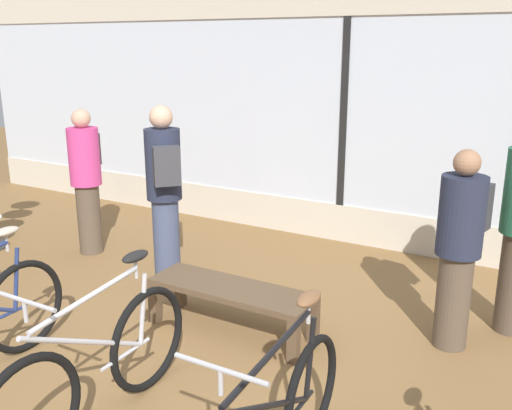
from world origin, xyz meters
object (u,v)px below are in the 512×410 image
(customer_mid_floor, at_px, (86,177))
(display_bench, at_px, (231,294))
(customer_near_rack, at_px, (164,190))
(customer_by_window, at_px, (460,244))
(bicycle_center, at_px, (97,369))

(customer_mid_floor, bearing_deg, display_bench, -18.66)
(customer_near_rack, distance_m, customer_mid_floor, 1.33)
(display_bench, height_order, customer_by_window, customer_by_window)
(bicycle_center, bearing_deg, customer_mid_floor, 136.17)
(customer_by_window, bearing_deg, customer_mid_floor, 178.18)
(display_bench, xyz_separation_m, customer_near_rack, (-1.10, 0.56, 0.62))
(customer_by_window, bearing_deg, display_bench, -157.17)
(customer_near_rack, relative_size, customer_by_window, 1.12)
(customer_by_window, xyz_separation_m, customer_mid_floor, (-4.03, 0.13, 0.03))
(customer_by_window, distance_m, customer_mid_floor, 4.03)
(bicycle_center, relative_size, customer_mid_floor, 1.05)
(customer_near_rack, relative_size, customer_mid_floor, 1.08)
(display_bench, xyz_separation_m, customer_by_window, (1.62, 0.68, 0.52))
(bicycle_center, distance_m, customer_near_rack, 2.32)
(bicycle_center, xyz_separation_m, customer_near_rack, (-1.04, 2.00, 0.55))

